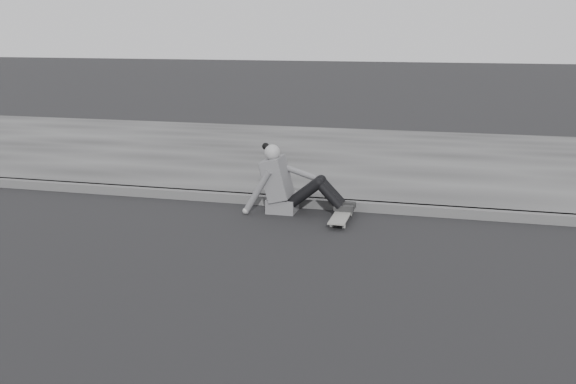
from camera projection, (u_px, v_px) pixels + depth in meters
name	position (u px, v px, depth m)	size (l,w,h in m)	color
ground	(362.00, 291.00, 5.69)	(80.00, 80.00, 0.00)	black
curb	(390.00, 208.00, 8.10)	(24.00, 0.16, 0.12)	#4C4C4C
sidewalk	(406.00, 161.00, 10.94)	(24.00, 6.00, 0.12)	#3C3C3C
skateboard	(341.00, 216.00, 7.71)	(0.20, 0.78, 0.09)	#A9AAA4
seated_woman	(287.00, 184.00, 8.05)	(1.38, 0.46, 0.88)	#58585A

